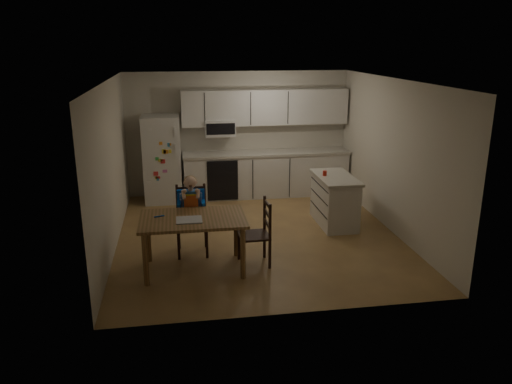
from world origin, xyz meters
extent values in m
cube|color=olive|center=(0.00, 0.00, -0.01)|extent=(4.50, 5.00, 0.01)
cube|color=beige|center=(0.00, 2.50, 1.25)|extent=(4.50, 0.02, 2.50)
cube|color=beige|center=(-2.25, 0.00, 1.25)|extent=(0.02, 5.00, 2.50)
cube|color=beige|center=(2.25, 0.00, 1.25)|extent=(0.02, 5.00, 2.50)
cube|color=white|center=(0.00, 0.00, 2.50)|extent=(4.50, 5.00, 0.01)
cube|color=silver|center=(-1.55, 2.15, 0.85)|extent=(0.72, 0.70, 1.70)
cube|color=silver|center=(0.53, 2.20, 0.43)|extent=(3.34, 0.60, 0.86)
cube|color=beige|center=(0.53, 2.19, 0.89)|extent=(3.37, 0.62, 0.05)
cube|color=black|center=(-0.39, 1.89, 0.43)|extent=(0.60, 0.02, 0.80)
cube|color=silver|center=(0.53, 2.33, 1.80)|extent=(3.34, 0.34, 0.70)
cube|color=silver|center=(-0.39, 2.30, 1.42)|extent=(0.60, 0.38, 0.33)
cube|color=silver|center=(1.40, 0.33, 0.41)|extent=(0.55, 1.11, 0.81)
cube|color=beige|center=(1.40, 0.33, 0.84)|extent=(0.61, 1.17, 0.05)
cylinder|color=red|center=(1.23, 0.40, 0.90)|extent=(0.07, 0.07, 0.09)
cube|color=brown|center=(-1.08, -1.13, 0.75)|extent=(1.43, 0.92, 0.04)
cylinder|color=brown|center=(-1.72, -1.51, 0.36)|extent=(0.07, 0.07, 0.73)
cylinder|color=brown|center=(-1.72, -0.75, 0.36)|extent=(0.07, 0.07, 0.73)
cylinder|color=brown|center=(-0.45, -1.51, 0.36)|extent=(0.07, 0.07, 0.73)
cylinder|color=brown|center=(-0.45, -0.75, 0.36)|extent=(0.07, 0.07, 0.73)
cube|color=#AFAFB4|center=(-1.13, -1.23, 0.78)|extent=(0.34, 0.30, 0.01)
cylinder|color=blue|center=(-1.54, -1.03, 0.78)|extent=(0.12, 0.06, 0.02)
cube|color=black|center=(-1.08, -0.56, 0.47)|extent=(0.46, 0.46, 0.03)
cube|color=black|center=(-1.29, -0.76, 0.23)|extent=(0.04, 0.04, 0.45)
cube|color=black|center=(-1.28, -0.35, 0.23)|extent=(0.04, 0.04, 0.45)
cube|color=black|center=(-0.88, -0.77, 0.23)|extent=(0.04, 0.04, 0.45)
cube|color=black|center=(-0.87, -0.36, 0.23)|extent=(0.04, 0.04, 0.45)
cube|color=black|center=(-1.08, -0.36, 0.75)|extent=(0.45, 0.05, 0.54)
cube|color=blue|center=(-1.08, -0.56, 0.54)|extent=(0.42, 0.37, 0.11)
cube|color=blue|center=(-1.08, -0.41, 0.77)|extent=(0.41, 0.07, 0.37)
cube|color=#6884E3|center=(-1.08, -0.58, 0.60)|extent=(0.32, 0.28, 0.02)
cube|color=#22449C|center=(-1.08, -0.55, 0.84)|extent=(0.24, 0.15, 0.28)
cube|color=red|center=(-1.08, -0.62, 0.83)|extent=(0.20, 0.02, 0.22)
sphere|color=beige|center=(-1.08, -0.56, 1.11)|extent=(0.19, 0.19, 0.18)
ellipsoid|color=olive|center=(-1.08, -0.56, 1.13)|extent=(0.19, 0.17, 0.15)
cube|color=black|center=(-0.23, -1.08, 0.43)|extent=(0.43, 0.43, 0.03)
cube|color=black|center=(-0.43, -0.89, 0.21)|extent=(0.04, 0.04, 0.42)
cube|color=black|center=(-0.05, -0.89, 0.21)|extent=(0.04, 0.04, 0.42)
cube|color=black|center=(-0.42, -1.27, 0.21)|extent=(0.04, 0.04, 0.42)
cube|color=black|center=(-0.04, -1.27, 0.21)|extent=(0.04, 0.04, 0.42)
cube|color=black|center=(-0.04, -1.08, 0.70)|extent=(0.05, 0.42, 0.50)
camera|label=1|loc=(-1.24, -7.56, 3.06)|focal=35.00mm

